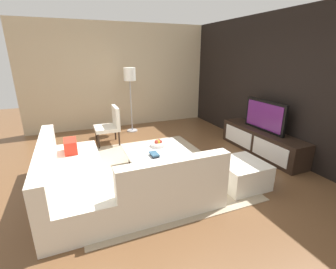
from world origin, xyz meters
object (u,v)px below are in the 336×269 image
Objects in this scene: accent_chair_near at (111,123)px; book_stack at (154,154)px; sectional_couch at (107,181)px; floor_lamp at (130,79)px; coffee_table at (157,159)px; fruit_bowl at (158,143)px; media_console at (261,142)px; television at (265,116)px; ottoman at (241,174)px.

accent_chair_near is 1.94m from book_stack.
floor_lamp reaches higher than sectional_couch.
coffee_table is (-0.59, 0.97, -0.08)m from sectional_couch.
sectional_couch reaches higher than fruit_bowl.
media_console is 2.43m from book_stack.
television is at bearing 52.19° from accent_chair_near.
fruit_bowl reaches higher than ottoman.
media_console is 1.92× the size of coffee_table.
television is 3.35m from sectional_couch.
book_stack is at bearing -6.16° from floor_lamp.
fruit_bowl is at bearing -97.27° from television.
sectional_couch is (0.49, -3.27, 0.03)m from media_console.
sectional_couch reaches higher than ottoman.
ottoman is 1.54m from fruit_bowl.
floor_lamp is (-2.52, -2.13, 0.58)m from television.
television is at bearing 87.51° from coffee_table.
fruit_bowl reaches higher than book_stack.
sectional_couch is 2.33m from accent_chair_near.
television is at bearing 92.94° from book_stack.
sectional_couch is 1.14m from coffee_table.
book_stack is at bearing -87.06° from television.
ottoman is at bearing 14.49° from floor_lamp.
sectional_couch reaches higher than book_stack.
ottoman is (2.69, 1.57, -0.29)m from accent_chair_near.
floor_lamp is 3.75m from ottoman.
television is 4.90× the size of book_stack.
television is 0.63× the size of floor_lamp.
coffee_table is (-0.10, -2.30, -0.05)m from media_console.
sectional_couch is 8.27× the size of fruit_bowl.
accent_chair_near is 3.13m from ottoman.
book_stack is at bearing -87.06° from media_console.
book_stack is at bearing -28.65° from fruit_bowl.
sectional_couch is at bearing -58.56° from coffee_table.
book_stack is at bearing -28.50° from coffee_table.
accent_chair_near is at bearing 168.58° from sectional_couch.
media_console is at bearing -90.00° from television.
accent_chair_near is at bearing -149.81° from ottoman.
ottoman is at bearing 56.12° from book_stack.
accent_chair_near is at bearing -168.37° from book_stack.
media_console is 3.33m from accent_chair_near.
book_stack is at bearing -123.88° from ottoman.
sectional_couch is 10.81× the size of book_stack.
fruit_bowl is at bearing -141.38° from ottoman.
floor_lamp reaches higher than media_console.
media_console is 0.56m from television.
floor_lamp is at bearing 176.13° from coffee_table.
coffee_table is at bearing 121.44° from sectional_couch.
accent_chair_near is at bearing -163.00° from coffee_table.
accent_chair_near reaches higher than fruit_bowl.
coffee_table is 1.46m from ottoman.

